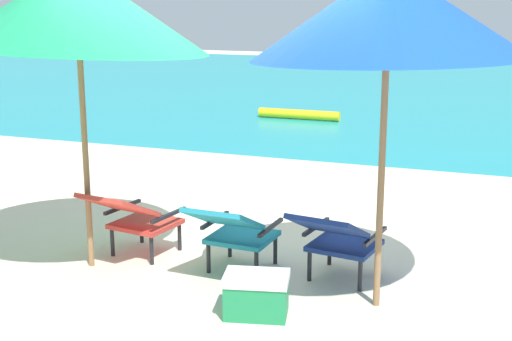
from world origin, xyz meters
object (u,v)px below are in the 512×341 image
at_px(swim_buoy, 299,114).
at_px(beach_umbrella_left, 77,8).
at_px(beach_umbrella_right, 388,12).
at_px(lounge_chair_left, 133,215).
at_px(cooler_box, 256,295).
at_px(lounge_chair_center, 234,229).
at_px(lounge_chair_right, 337,237).

height_order(swim_buoy, beach_umbrella_left, beach_umbrella_left).
height_order(swim_buoy, beach_umbrella_right, beach_umbrella_right).
bearing_deg(lounge_chair_left, cooler_box, -26.47).
bearing_deg(lounge_chair_left, swim_buoy, 96.60).
height_order(swim_buoy, lounge_chair_center, lounge_chair_center).
relative_size(swim_buoy, lounge_chair_center, 1.78).
bearing_deg(beach_umbrella_left, lounge_chair_right, 9.32).
bearing_deg(swim_buoy, lounge_chair_center, -76.49).
distance_m(swim_buoy, beach_umbrella_left, 8.33).
distance_m(beach_umbrella_left, beach_umbrella_right, 2.48).
bearing_deg(lounge_chair_center, cooler_box, -55.88).
distance_m(lounge_chair_left, lounge_chair_right, 1.83).
bearing_deg(beach_umbrella_right, cooler_box, -148.04).
bearing_deg(beach_umbrella_left, beach_umbrella_right, 1.27).
bearing_deg(lounge_chair_right, lounge_chair_left, -177.90).
relative_size(beach_umbrella_left, beach_umbrella_right, 1.21).
relative_size(lounge_chair_center, beach_umbrella_right, 0.36).
bearing_deg(cooler_box, lounge_chair_center, 124.12).
xyz_separation_m(swim_buoy, lounge_chair_center, (1.87, -7.80, 0.31)).
height_order(lounge_chair_left, beach_umbrella_left, beach_umbrella_left).
distance_m(swim_buoy, beach_umbrella_right, 8.82).
relative_size(lounge_chair_center, beach_umbrella_left, 0.29).
xyz_separation_m(beach_umbrella_left, cooler_box, (1.70, -0.44, -2.03)).
relative_size(lounge_chair_right, beach_umbrella_right, 0.37).
bearing_deg(beach_umbrella_right, lounge_chair_right, 143.42).
bearing_deg(swim_buoy, beach_umbrella_right, -68.69).
relative_size(lounge_chair_left, beach_umbrella_left, 0.31).
relative_size(beach_umbrella_right, cooler_box, 4.74).
xyz_separation_m(lounge_chair_left, lounge_chair_center, (0.98, -0.04, 0.00)).
distance_m(lounge_chair_right, beach_umbrella_left, 2.77).
bearing_deg(beach_umbrella_left, lounge_chair_center, 10.71).
bearing_deg(beach_umbrella_right, lounge_chair_left, 174.28).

